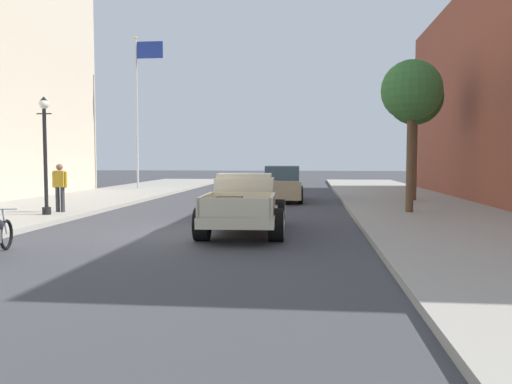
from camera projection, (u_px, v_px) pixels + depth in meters
name	position (u px, v px, depth m)	size (l,w,h in m)	color
ground_plane	(194.00, 233.00, 13.78)	(140.00, 140.00, 0.00)	#3D3D42
sidewalk_right	(475.00, 234.00, 13.01)	(5.50, 64.00, 0.15)	#9E998E
hotrod_truck_cream	(245.00, 204.00, 13.97)	(2.32, 5.00, 1.58)	beige
car_background_tan	(283.00, 185.00, 23.81)	(1.93, 4.33, 1.65)	tan
pedestrian_sidewalk_left	(60.00, 185.00, 17.66)	(0.53, 0.22, 1.65)	#333338
street_lamp_near	(45.00, 146.00, 16.77)	(0.50, 0.32, 3.85)	black
flagpole	(140.00, 96.00, 31.12)	(1.74, 0.16, 9.16)	#B2B2B7
street_tree_nearest	(412.00, 92.00, 17.44)	(2.06, 2.06, 5.18)	brown
street_tree_second	(415.00, 98.00, 22.52)	(2.41, 2.41, 5.72)	brown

